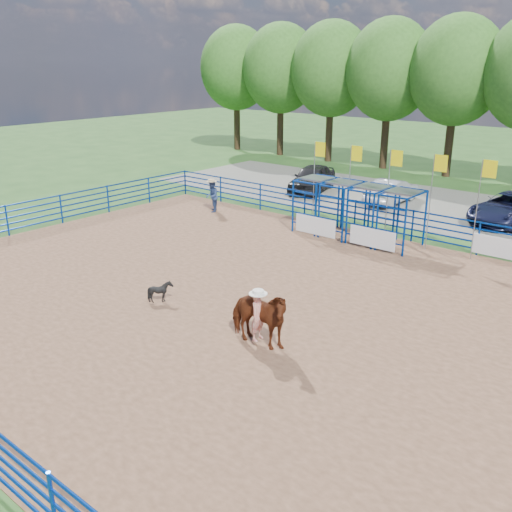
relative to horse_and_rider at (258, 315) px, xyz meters
name	(u,v)px	position (x,y,z in m)	size (l,w,h in m)	color
ground	(277,312)	(-1.05, 2.25, -0.99)	(120.00, 120.00, 0.00)	#386327
arena_dirt	(277,311)	(-1.05, 2.25, -0.98)	(30.00, 20.00, 0.02)	#855D42
gravel_strip	(468,212)	(-1.05, 19.25, -0.98)	(40.00, 10.00, 0.01)	slate
horse_and_rider	(258,315)	(0.00, 0.00, 0.00)	(2.22, 1.16, 2.48)	#622A13
calf	(160,291)	(-4.59, 0.28, -0.58)	(0.62, 0.70, 0.77)	black
spectator_cowboy	(212,196)	(-11.80, 10.24, -0.07)	(1.04, 1.06, 1.78)	navy
car_a	(312,178)	(-10.60, 18.06, -0.16)	(1.94, 4.82, 1.64)	black
car_b	(392,191)	(-5.28, 18.46, -0.28)	(1.48, 4.25, 1.40)	#919399
car_c	(510,208)	(1.31, 18.46, -0.23)	(2.49, 5.39, 1.50)	#151936
perimeter_fence	(277,291)	(-1.05, 2.25, -0.24)	(30.10, 20.10, 1.50)	#063091
chute_assembly	(363,213)	(-2.95, 11.09, 0.27)	(19.32, 2.41, 4.20)	#063091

